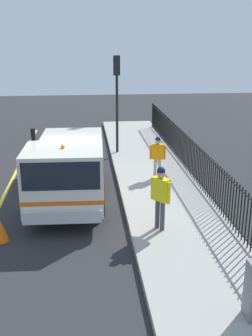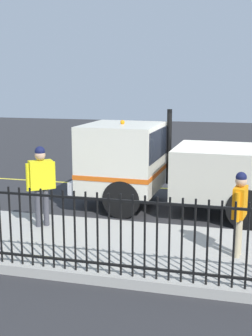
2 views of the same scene
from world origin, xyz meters
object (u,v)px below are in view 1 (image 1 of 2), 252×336
object	(u,v)px
work_truck	(68,166)
traffic_cone	(1,230)
worker_standing	(161,192)
traffic_light_near	(117,85)
pedestrian_distant	(158,153)

from	to	relation	value
work_truck	traffic_cone	world-z (taller)	work_truck
work_truck	worker_standing	xyz separation A→B (m)	(2.58, -2.75, 0.04)
worker_standing	traffic_light_near	world-z (taller)	traffic_light_near
traffic_light_near	traffic_cone	xyz separation A→B (m)	(-3.82, -8.00, -2.95)
traffic_cone	work_truck	bearing A→B (deg)	56.38
pedestrian_distant	traffic_cone	bearing A→B (deg)	-129.88
worker_standing	traffic_light_near	size ratio (longest dim) A/B	0.42
traffic_light_near	traffic_cone	size ratio (longest dim) A/B	7.08
worker_standing	pedestrian_distant	size ratio (longest dim) A/B	1.13
traffic_light_near	pedestrian_distant	bearing A→B (deg)	114.09
work_truck	worker_standing	bearing A→B (deg)	135.26
work_truck	worker_standing	world-z (taller)	work_truck
traffic_light_near	traffic_cone	distance (m)	9.34
worker_standing	pedestrian_distant	world-z (taller)	worker_standing
work_truck	traffic_light_near	xyz separation A→B (m)	(2.06, 5.35, 2.00)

